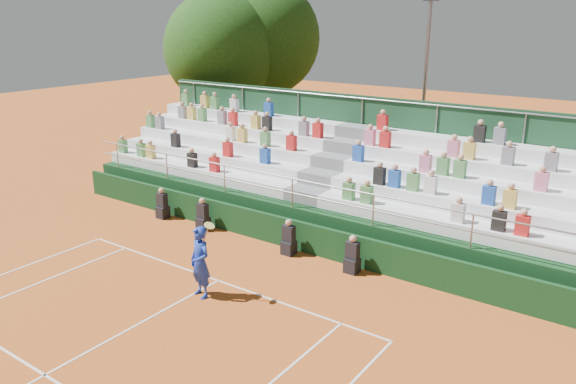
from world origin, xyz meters
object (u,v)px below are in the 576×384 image
Objects in this scene: tree_east at (262,39)px; tree_west at (221,50)px; tennis_player at (200,262)px; floodlight_mast at (425,76)px.

tree_west is at bearing -105.08° from tree_east.
tree_east is at bearing 122.54° from tennis_player.
tennis_player is at bearing -57.46° from tree_east.
tennis_player is 18.98m from tree_east.
floodlight_mast is at bearing 6.10° from tree_west.
tree_east is at bearing 74.92° from tree_west.
tennis_player is 0.27× the size of floodlight_mast.
tree_west is at bearing 129.44° from tennis_player.
floodlight_mast is (10.91, 1.17, -0.81)m from tree_west.
tree_east is at bearing 171.98° from floodlight_mast.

